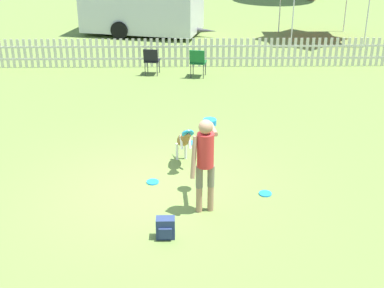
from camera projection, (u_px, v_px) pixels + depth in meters
ground_plane at (156, 191)px, 9.73m from camera, size 240.00×240.00×0.00m
handler_person at (205, 154)px, 8.75m from camera, size 0.48×1.05×1.66m
leaping_dog at (184, 140)px, 10.49m from camera, size 0.39×1.01×0.94m
frisbee_near_handler at (153, 182)px, 10.04m from camera, size 0.23×0.23×0.02m
frisbee_near_dog at (193, 143)px, 11.69m from camera, size 0.23×0.23×0.02m
frisbee_midfield at (265, 194)px, 9.64m from camera, size 0.23×0.23×0.02m
backpack_on_grass at (165, 228)px, 8.32m from camera, size 0.29×0.23×0.35m
picket_fence at (166, 53)px, 17.02m from camera, size 25.99×0.04×0.93m
folding_chair_blue_left at (198, 61)px, 15.97m from camera, size 0.54×0.56×0.87m
folding_chair_center at (151, 59)px, 16.21m from camera, size 0.51×0.52×0.83m
equipment_trailer at (142, 0)px, 21.15m from camera, size 5.48×3.37×2.52m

